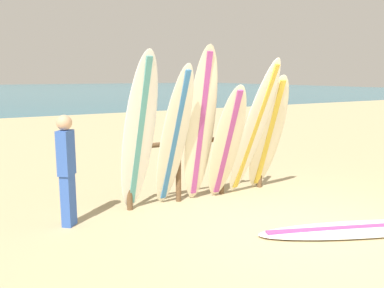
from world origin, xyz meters
TOP-DOWN VIEW (x-y plane):
  - ground_plane at (0.00, 0.00)m, footprint 120.00×120.00m
  - surfboard_rack at (-0.41, 2.16)m, footprint 2.69×0.09m
  - surfboard_leaning_far_left at (-1.64, 1.88)m, footprint 0.59×0.84m
  - surfboard_leaning_left at (-1.08, 1.85)m, footprint 0.54×0.92m
  - surfboard_leaning_center_left at (-0.60, 1.87)m, footprint 0.56×0.78m
  - surfboard_leaning_center at (-0.16, 1.76)m, footprint 0.57×0.84m
  - surfboard_leaning_center_right at (0.36, 1.73)m, footprint 0.75×1.07m
  - surfboard_leaning_right at (0.78, 1.84)m, footprint 0.66×0.89m
  - surfboard_lying_on_sand at (0.65, -0.22)m, footprint 2.86×1.59m
  - beachgoer_standing at (-2.69, 1.95)m, footprint 0.28×0.29m

SIDE VIEW (x-z plane):
  - ground_plane at x=0.00m, z-range 0.00..0.00m
  - surfboard_lying_on_sand at x=0.65m, z-range -0.01..0.08m
  - surfboard_rack at x=-0.41m, z-range 0.13..1.27m
  - beachgoer_standing at x=-2.69m, z-range 0.08..1.64m
  - surfboard_leaning_center at x=-0.16m, z-range 0.00..1.95m
  - surfboard_leaning_right at x=0.78m, z-range 0.00..2.10m
  - surfboard_leaning_left at x=-1.08m, z-range 0.00..2.26m
  - surfboard_leaning_center_right at x=0.36m, z-range 0.00..2.36m
  - surfboard_leaning_far_left at x=-1.64m, z-range 0.00..2.45m
  - surfboard_leaning_center_left at x=-0.60m, z-range 0.00..2.54m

